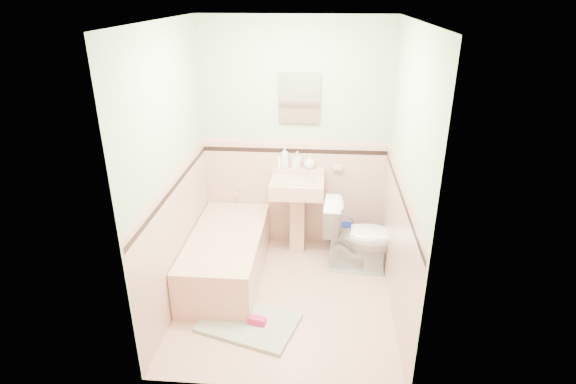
# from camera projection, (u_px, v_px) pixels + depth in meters

# --- Properties ---
(floor) EXTENTS (2.20, 2.20, 0.00)m
(floor) POSITION_uv_depth(u_px,v_px,m) (286.00, 298.00, 4.44)
(floor) COLOR #DCA790
(floor) RESTS_ON ground
(ceiling) EXTENTS (2.20, 2.20, 0.00)m
(ceiling) POSITION_uv_depth(u_px,v_px,m) (285.00, 21.00, 3.44)
(ceiling) COLOR white
(ceiling) RESTS_ON ground
(wall_back) EXTENTS (2.50, 0.00, 2.50)m
(wall_back) POSITION_uv_depth(u_px,v_px,m) (294.00, 139.00, 4.94)
(wall_back) COLOR beige
(wall_back) RESTS_ON ground
(wall_front) EXTENTS (2.50, 0.00, 2.50)m
(wall_front) POSITION_uv_depth(u_px,v_px,m) (271.00, 241.00, 2.93)
(wall_front) COLOR beige
(wall_front) RESTS_ON ground
(wall_left) EXTENTS (0.00, 2.50, 2.50)m
(wall_left) POSITION_uv_depth(u_px,v_px,m) (171.00, 173.00, 4.01)
(wall_left) COLOR beige
(wall_left) RESTS_ON ground
(wall_right) EXTENTS (0.00, 2.50, 2.50)m
(wall_right) POSITION_uv_depth(u_px,v_px,m) (405.00, 180.00, 3.86)
(wall_right) COLOR beige
(wall_right) RESTS_ON ground
(wainscot_back) EXTENTS (2.00, 0.00, 2.00)m
(wainscot_back) POSITION_uv_depth(u_px,v_px,m) (294.00, 195.00, 5.19)
(wainscot_back) COLOR #DEAC95
(wainscot_back) RESTS_ON ground
(wainscot_front) EXTENTS (2.00, 0.00, 2.00)m
(wainscot_front) POSITION_uv_depth(u_px,v_px,m) (272.00, 322.00, 3.20)
(wainscot_front) COLOR #DEAC95
(wainscot_front) RESTS_ON ground
(wainscot_left) EXTENTS (0.00, 2.20, 2.20)m
(wainscot_left) POSITION_uv_depth(u_px,v_px,m) (179.00, 239.00, 4.27)
(wainscot_left) COLOR #DEAC95
(wainscot_left) RESTS_ON ground
(wainscot_right) EXTENTS (0.00, 2.20, 2.20)m
(wainscot_right) POSITION_uv_depth(u_px,v_px,m) (396.00, 248.00, 4.12)
(wainscot_right) COLOR #DEAC95
(wainscot_right) RESTS_ON ground
(accent_back) EXTENTS (2.00, 0.00, 2.00)m
(accent_back) POSITION_uv_depth(u_px,v_px,m) (294.00, 151.00, 4.98)
(accent_back) COLOR black
(accent_back) RESTS_ON ground
(accent_front) EXTENTS (2.00, 0.00, 2.00)m
(accent_front) POSITION_uv_depth(u_px,v_px,m) (271.00, 257.00, 3.00)
(accent_front) COLOR black
(accent_front) RESTS_ON ground
(accent_left) EXTENTS (0.00, 2.20, 2.20)m
(accent_left) POSITION_uv_depth(u_px,v_px,m) (174.00, 187.00, 4.06)
(accent_left) COLOR black
(accent_left) RESTS_ON ground
(accent_right) EXTENTS (0.00, 2.20, 2.20)m
(accent_right) POSITION_uv_depth(u_px,v_px,m) (401.00, 195.00, 3.92)
(accent_right) COLOR black
(accent_right) RESTS_ON ground
(cap_back) EXTENTS (2.00, 0.00, 2.00)m
(cap_back) POSITION_uv_depth(u_px,v_px,m) (294.00, 142.00, 4.94)
(cap_back) COLOR #DC9E8B
(cap_back) RESTS_ON ground
(cap_front) EXTENTS (2.00, 0.00, 2.00)m
(cap_front) POSITION_uv_depth(u_px,v_px,m) (271.00, 244.00, 2.96)
(cap_front) COLOR #DC9E8B
(cap_front) RESTS_ON ground
(cap_left) EXTENTS (0.00, 2.20, 2.20)m
(cap_left) POSITION_uv_depth(u_px,v_px,m) (173.00, 177.00, 4.02)
(cap_left) COLOR #DC9E8B
(cap_left) RESTS_ON ground
(cap_right) EXTENTS (0.00, 2.20, 2.20)m
(cap_right) POSITION_uv_depth(u_px,v_px,m) (402.00, 184.00, 3.88)
(cap_right) COLOR #DC9E8B
(cap_right) RESTS_ON ground
(bathtub) EXTENTS (0.70, 1.50, 0.45)m
(bathtub) POSITION_uv_depth(u_px,v_px,m) (227.00, 257.00, 4.70)
(bathtub) COLOR #D79F86
(bathtub) RESTS_ON floor
(tub_faucet) EXTENTS (0.04, 0.12, 0.04)m
(tub_faucet) POSITION_uv_depth(u_px,v_px,m) (238.00, 192.00, 5.19)
(tub_faucet) COLOR silver
(tub_faucet) RESTS_ON wall_back
(sink) EXTENTS (0.56, 0.48, 0.88)m
(sink) POSITION_uv_depth(u_px,v_px,m) (297.00, 217.00, 5.04)
(sink) COLOR #D79F86
(sink) RESTS_ON floor
(sink_faucet) EXTENTS (0.02, 0.02, 0.10)m
(sink_faucet) POSITION_uv_depth(u_px,v_px,m) (298.00, 168.00, 4.97)
(sink_faucet) COLOR silver
(sink_faucet) RESTS_ON sink
(medicine_cabinet) EXTENTS (0.37, 0.04, 0.47)m
(medicine_cabinet) POSITION_uv_depth(u_px,v_px,m) (299.00, 97.00, 4.73)
(medicine_cabinet) COLOR white
(medicine_cabinet) RESTS_ON wall_back
(soap_dish) EXTENTS (0.11, 0.06, 0.04)m
(soap_dish) POSITION_uv_depth(u_px,v_px,m) (337.00, 168.00, 4.99)
(soap_dish) COLOR #D79F86
(soap_dish) RESTS_ON wall_back
(soap_bottle_left) EXTENTS (0.12, 0.12, 0.24)m
(soap_bottle_left) POSITION_uv_depth(u_px,v_px,m) (285.00, 157.00, 4.97)
(soap_bottle_left) COLOR #B2B2B2
(soap_bottle_left) RESTS_ON sink
(soap_bottle_mid) EXTENTS (0.11, 0.11, 0.18)m
(soap_bottle_mid) POSITION_uv_depth(u_px,v_px,m) (297.00, 160.00, 4.97)
(soap_bottle_mid) COLOR #B2B2B2
(soap_bottle_mid) RESTS_ON sink
(soap_bottle_right) EXTENTS (0.15, 0.15, 0.16)m
(soap_bottle_right) POSITION_uv_depth(u_px,v_px,m) (310.00, 162.00, 4.97)
(soap_bottle_right) COLOR #B2B2B2
(soap_bottle_right) RESTS_ON sink
(tube) EXTENTS (0.05, 0.05, 0.12)m
(tube) POSITION_uv_depth(u_px,v_px,m) (279.00, 162.00, 5.00)
(tube) COLOR white
(tube) RESTS_ON sink
(toilet) EXTENTS (0.77, 0.47, 0.76)m
(toilet) POSITION_uv_depth(u_px,v_px,m) (360.00, 236.00, 4.77)
(toilet) COLOR white
(toilet) RESTS_ON floor
(bucket) EXTENTS (0.33, 0.33, 0.29)m
(bucket) POSITION_uv_depth(u_px,v_px,m) (340.00, 236.00, 5.25)
(bucket) COLOR navy
(bucket) RESTS_ON floor
(bath_mat) EXTENTS (0.95, 0.77, 0.03)m
(bath_mat) POSITION_uv_depth(u_px,v_px,m) (249.00, 323.00, 4.08)
(bath_mat) COLOR gray
(bath_mat) RESTS_ON floor
(shoe) EXTENTS (0.16, 0.10, 0.06)m
(shoe) POSITION_uv_depth(u_px,v_px,m) (257.00, 321.00, 4.04)
(shoe) COLOR #BF1E59
(shoe) RESTS_ON bath_mat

